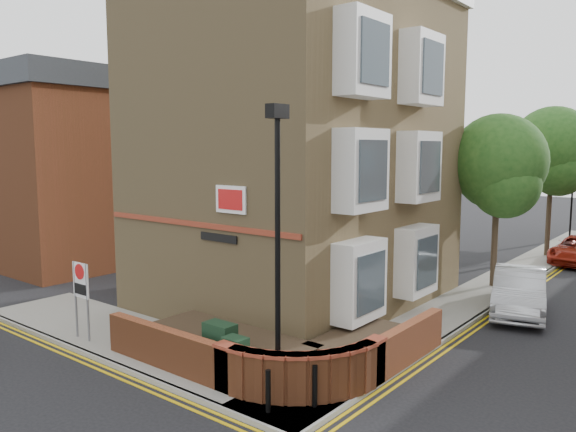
# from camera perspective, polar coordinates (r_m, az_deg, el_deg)

# --- Properties ---
(ground) EXTENTS (120.00, 120.00, 0.00)m
(ground) POSITION_cam_1_polar(r_m,az_deg,el_deg) (13.29, -10.10, -17.69)
(ground) COLOR black
(ground) RESTS_ON ground
(pavement_corner) EXTENTS (13.00, 3.00, 0.12)m
(pavement_corner) POSITION_cam_1_polar(r_m,az_deg,el_deg) (16.68, -14.30, -12.36)
(pavement_corner) COLOR gray
(pavement_corner) RESTS_ON ground
(pavement_main) EXTENTS (2.00, 32.00, 0.12)m
(pavement_main) POSITION_cam_1_polar(r_m,az_deg,el_deg) (25.54, 21.50, -5.85)
(pavement_main) COLOR gray
(pavement_main) RESTS_ON ground
(kerb_side) EXTENTS (13.00, 0.15, 0.12)m
(kerb_side) POSITION_cam_1_polar(r_m,az_deg,el_deg) (15.88, -18.73, -13.52)
(kerb_side) COLOR gray
(kerb_side) RESTS_ON ground
(kerb_main_near) EXTENTS (0.15, 32.00, 0.12)m
(kerb_main_near) POSITION_cam_1_polar(r_m,az_deg,el_deg) (25.28, 23.67, -6.09)
(kerb_main_near) COLOR gray
(kerb_main_near) RESTS_ON ground
(yellow_lines_side) EXTENTS (13.00, 0.28, 0.01)m
(yellow_lines_side) POSITION_cam_1_polar(r_m,az_deg,el_deg) (15.78, -19.51, -13.90)
(yellow_lines_side) COLOR gold
(yellow_lines_side) RESTS_ON ground
(yellow_lines_main) EXTENTS (0.28, 32.00, 0.01)m
(yellow_lines_main) POSITION_cam_1_polar(r_m,az_deg,el_deg) (25.23, 24.22, -6.26)
(yellow_lines_main) COLOR gold
(yellow_lines_main) RESTS_ON ground
(corner_building) EXTENTS (8.95, 10.40, 13.60)m
(corner_building) POSITION_cam_1_polar(r_m,az_deg,el_deg) (19.93, 1.57, 9.01)
(corner_building) COLOR olive
(corner_building) RESTS_ON ground
(garden_wall) EXTENTS (6.80, 6.00, 1.20)m
(garden_wall) POSITION_cam_1_polar(r_m,az_deg,el_deg) (14.91, -2.63, -14.76)
(garden_wall) COLOR brown
(garden_wall) RESTS_ON ground
(lamppost) EXTENTS (0.25, 0.50, 6.30)m
(lamppost) POSITION_cam_1_polar(r_m,az_deg,el_deg) (12.02, -1.06, -3.46)
(lamppost) COLOR black
(lamppost) RESTS_ON pavement_corner
(utility_cabinet_large) EXTENTS (0.80, 0.45, 1.20)m
(utility_cabinet_large) POSITION_cam_1_polar(r_m,az_deg,el_deg) (14.04, -6.91, -13.08)
(utility_cabinet_large) COLOR #15301B
(utility_cabinet_large) RESTS_ON pavement_corner
(utility_cabinet_small) EXTENTS (0.55, 0.40, 1.10)m
(utility_cabinet_small) POSITION_cam_1_polar(r_m,az_deg,el_deg) (13.33, -5.36, -14.41)
(utility_cabinet_small) COLOR #15301B
(utility_cabinet_small) RESTS_ON pavement_corner
(bollard_near) EXTENTS (0.11, 0.11, 0.90)m
(bollard_near) POSITION_cam_1_polar(r_m,az_deg,el_deg) (12.02, -2.03, -17.35)
(bollard_near) COLOR black
(bollard_near) RESTS_ON pavement_corner
(bollard_far) EXTENTS (0.11, 0.11, 0.90)m
(bollard_far) POSITION_cam_1_polar(r_m,az_deg,el_deg) (12.26, 2.74, -16.86)
(bollard_far) COLOR black
(bollard_far) RESTS_ON pavement_corner
(zone_sign) EXTENTS (0.72, 0.07, 2.20)m
(zone_sign) POSITION_cam_1_polar(r_m,az_deg,el_deg) (16.90, -20.29, -6.72)
(zone_sign) COLOR slate
(zone_sign) RESTS_ON pavement_corner
(side_building) EXTENTS (6.40, 10.40, 9.00)m
(side_building) POSITION_cam_1_polar(r_m,az_deg,el_deg) (28.93, -18.13, 4.72)
(side_building) COLOR brown
(side_building) RESTS_ON ground
(tree_near) EXTENTS (3.64, 3.65, 6.70)m
(tree_near) POSITION_cam_1_polar(r_m,az_deg,el_deg) (23.10, 20.58, 4.51)
(tree_near) COLOR #382B1E
(tree_near) RESTS_ON pavement_main
(tree_mid) EXTENTS (4.03, 4.03, 7.42)m
(tree_mid) POSITION_cam_1_polar(r_m,az_deg,el_deg) (30.79, 25.27, 5.72)
(tree_mid) COLOR #382B1E
(tree_mid) RESTS_ON pavement_main
(traffic_light_assembly) EXTENTS (0.20, 0.16, 4.20)m
(traffic_light_assembly) POSITION_cam_1_polar(r_m,az_deg,el_deg) (33.70, 26.88, 1.57)
(traffic_light_assembly) COLOR black
(traffic_light_assembly) RESTS_ON pavement_main
(silver_car_near) EXTENTS (2.74, 4.82, 1.50)m
(silver_car_near) POSITION_cam_1_polar(r_m,az_deg,el_deg) (20.41, 22.43, -7.07)
(silver_car_near) COLOR #B0B2B8
(silver_car_near) RESTS_ON ground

